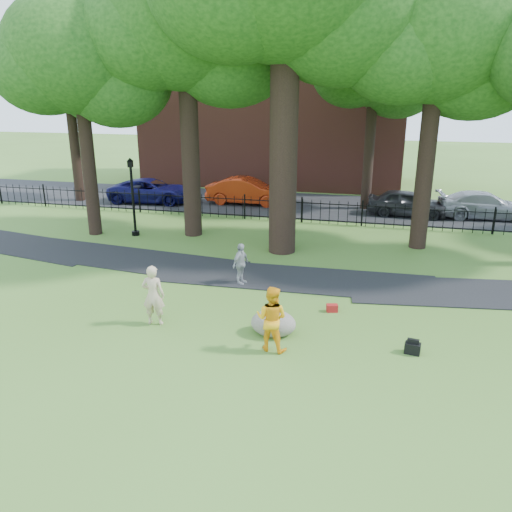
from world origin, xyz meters
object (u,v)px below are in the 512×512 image
(lamppost, at_px, (133,198))
(red_sedan, at_px, (247,191))
(boulder, at_px, (273,321))
(woman, at_px, (153,295))
(man, at_px, (272,319))

(lamppost, bearing_deg, red_sedan, 55.58)
(boulder, bearing_deg, lamppost, 135.78)
(woman, distance_m, boulder, 3.46)
(woman, xyz_separation_m, man, (3.55, -0.63, -0.02))
(man, height_order, red_sedan, man)
(lamppost, distance_m, red_sedan, 8.48)
(boulder, xyz_separation_m, red_sedan, (-5.08, 15.87, 0.41))
(woman, relative_size, boulder, 1.42)
(man, height_order, boulder, man)
(woman, height_order, boulder, woman)
(man, distance_m, red_sedan, 17.53)
(woman, bearing_deg, boulder, 177.04)
(woman, xyz_separation_m, red_sedan, (-1.67, 16.11, -0.10))
(boulder, relative_size, red_sedan, 0.26)
(lamppost, bearing_deg, boulder, -56.06)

